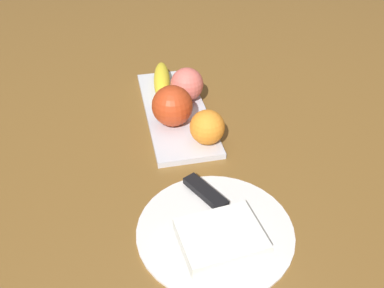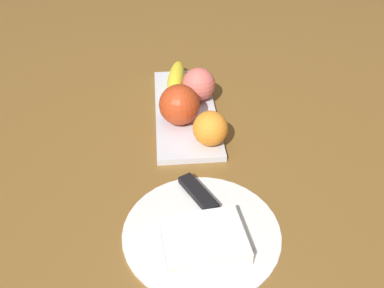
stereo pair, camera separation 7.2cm
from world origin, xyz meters
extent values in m
plane|color=brown|center=(0.00, 0.00, 0.00)|extent=(2.40, 2.40, 0.00)
cube|color=silver|center=(-0.02, -0.02, 0.01)|extent=(0.35, 0.13, 0.01)
sphere|color=#BA3C1A|center=(0.03, -0.03, 0.05)|extent=(0.08, 0.08, 0.08)
ellipsoid|color=yellow|center=(-0.12, -0.03, 0.03)|extent=(0.18, 0.06, 0.04)
sphere|color=orange|center=(0.10, 0.02, 0.05)|extent=(0.07, 0.07, 0.07)
sphere|color=#DF675C|center=(-0.06, 0.01, 0.05)|extent=(0.07, 0.07, 0.07)
cylinder|color=white|center=(0.31, -0.02, 0.00)|extent=(0.24, 0.24, 0.01)
cube|color=white|center=(0.34, -0.02, 0.02)|extent=(0.11, 0.13, 0.02)
cube|color=silver|center=(0.29, 0.01, 0.01)|extent=(0.14, 0.09, 0.00)
cube|color=black|center=(0.24, -0.02, 0.01)|extent=(0.09, 0.06, 0.01)
camera|label=1|loc=(0.70, -0.14, 0.48)|focal=37.67mm
camera|label=2|loc=(0.71, -0.07, 0.48)|focal=37.67mm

